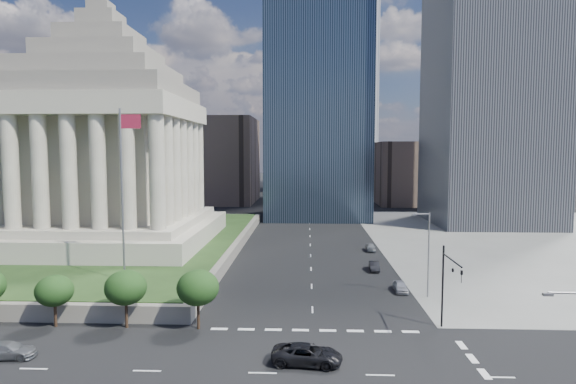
{
  "coord_description": "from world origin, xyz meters",
  "views": [
    {
      "loc": [
        -0.62,
        -30.52,
        16.99
      ],
      "look_at": [
        -2.6,
        19.26,
        12.78
      ],
      "focal_mm": 30.0,
      "sensor_mm": 36.0,
      "label": 1
    }
  ],
  "objects_px": {
    "flagpole": "(123,185)",
    "suv_grey": "(8,350)",
    "street_lamp_north": "(427,249)",
    "war_memorial": "(105,125)",
    "parked_sedan_far": "(371,247)",
    "street_lamp_south": "(576,371)",
    "parked_sedan_mid": "(374,266)",
    "pickup_truck": "(307,354)",
    "parked_sedan_near": "(400,286)",
    "traffic_signal_ne": "(448,279)"
  },
  "relations": [
    {
      "from": "war_memorial",
      "to": "pickup_truck",
      "type": "height_order",
      "value": "war_memorial"
    },
    {
      "from": "street_lamp_south",
      "to": "pickup_truck",
      "type": "xyz_separation_m",
      "value": [
        -13.9,
        12.72,
        -4.87
      ]
    },
    {
      "from": "traffic_signal_ne",
      "to": "street_lamp_north",
      "type": "distance_m",
      "value": 11.34
    },
    {
      "from": "traffic_signal_ne",
      "to": "parked_sedan_near",
      "type": "relative_size",
      "value": 2.12
    },
    {
      "from": "flagpole",
      "to": "parked_sedan_mid",
      "type": "xyz_separation_m",
      "value": [
        30.83,
        13.34,
        -12.48
      ]
    },
    {
      "from": "parked_sedan_mid",
      "to": "street_lamp_north",
      "type": "bearing_deg",
      "value": -67.53
    },
    {
      "from": "war_memorial",
      "to": "parked_sedan_near",
      "type": "xyz_separation_m",
      "value": [
        44.75,
        -20.83,
        -20.76
      ]
    },
    {
      "from": "parked_sedan_mid",
      "to": "parked_sedan_far",
      "type": "distance_m",
      "value": 13.64
    },
    {
      "from": "street_lamp_south",
      "to": "pickup_truck",
      "type": "distance_m",
      "value": 19.47
    },
    {
      "from": "flagpole",
      "to": "suv_grey",
      "type": "bearing_deg",
      "value": -101.18
    },
    {
      "from": "war_memorial",
      "to": "parked_sedan_near",
      "type": "height_order",
      "value": "war_memorial"
    },
    {
      "from": "parked_sedan_mid",
      "to": "pickup_truck",
      "type": "bearing_deg",
      "value": -104.23
    },
    {
      "from": "street_lamp_north",
      "to": "flagpole",
      "type": "bearing_deg",
      "value": -178.37
    },
    {
      "from": "suv_grey",
      "to": "parked_sedan_mid",
      "type": "bearing_deg",
      "value": -52.71
    },
    {
      "from": "traffic_signal_ne",
      "to": "street_lamp_south",
      "type": "xyz_separation_m",
      "value": [
        0.83,
        -19.7,
        0.41
      ]
    },
    {
      "from": "traffic_signal_ne",
      "to": "parked_sedan_far",
      "type": "height_order",
      "value": "traffic_signal_ne"
    },
    {
      "from": "street_lamp_north",
      "to": "parked_sedan_mid",
      "type": "height_order",
      "value": "street_lamp_north"
    },
    {
      "from": "war_memorial",
      "to": "suv_grey",
      "type": "xyz_separation_m",
      "value": [
        8.79,
        -41.13,
        -20.74
      ]
    },
    {
      "from": "war_memorial",
      "to": "parked_sedan_far",
      "type": "distance_m",
      "value": 48.96
    },
    {
      "from": "street_lamp_north",
      "to": "parked_sedan_near",
      "type": "xyz_separation_m",
      "value": [
        -2.58,
        2.17,
        -5.02
      ]
    },
    {
      "from": "flagpole",
      "to": "parked_sedan_far",
      "type": "relative_size",
      "value": 5.13
    },
    {
      "from": "street_lamp_north",
      "to": "parked_sedan_mid",
      "type": "bearing_deg",
      "value": 109.33
    },
    {
      "from": "street_lamp_south",
      "to": "street_lamp_north",
      "type": "xyz_separation_m",
      "value": [
        0.0,
        31.0,
        0.0
      ]
    },
    {
      "from": "pickup_truck",
      "to": "suv_grey",
      "type": "relative_size",
      "value": 1.25
    },
    {
      "from": "flagpole",
      "to": "pickup_truck",
      "type": "distance_m",
      "value": 30.03
    },
    {
      "from": "street_lamp_north",
      "to": "parked_sedan_far",
      "type": "relative_size",
      "value": 2.57
    },
    {
      "from": "suv_grey",
      "to": "street_lamp_north",
      "type": "bearing_deg",
      "value": -69.2
    },
    {
      "from": "flagpole",
      "to": "parked_sedan_mid",
      "type": "distance_m",
      "value": 35.84
    },
    {
      "from": "flagpole",
      "to": "street_lamp_north",
      "type": "height_order",
      "value": "flagpole"
    },
    {
      "from": "pickup_truck",
      "to": "suv_grey",
      "type": "distance_m",
      "value": 24.64
    },
    {
      "from": "street_lamp_north",
      "to": "suv_grey",
      "type": "height_order",
      "value": "street_lamp_north"
    },
    {
      "from": "parked_sedan_far",
      "to": "parked_sedan_mid",
      "type": "bearing_deg",
      "value": -93.76
    },
    {
      "from": "flagpole",
      "to": "pickup_truck",
      "type": "xyz_separation_m",
      "value": [
        21.25,
        -17.28,
        -12.33
      ]
    },
    {
      "from": "pickup_truck",
      "to": "suv_grey",
      "type": "height_order",
      "value": "pickup_truck"
    },
    {
      "from": "street_lamp_north",
      "to": "parked_sedan_far",
      "type": "height_order",
      "value": "street_lamp_north"
    },
    {
      "from": "flagpole",
      "to": "parked_sedan_far",
      "type": "xyz_separation_m",
      "value": [
        32.09,
        26.92,
        -12.45
      ]
    },
    {
      "from": "pickup_truck",
      "to": "parked_sedan_near",
      "type": "distance_m",
      "value": 23.38
    },
    {
      "from": "war_memorial",
      "to": "street_lamp_north",
      "type": "bearing_deg",
      "value": -25.92
    },
    {
      "from": "flagpole",
      "to": "street_lamp_north",
      "type": "distance_m",
      "value": 35.95
    },
    {
      "from": "war_memorial",
      "to": "parked_sedan_far",
      "type": "xyz_separation_m",
      "value": [
        44.26,
        2.92,
        -20.74
      ]
    },
    {
      "from": "pickup_truck",
      "to": "parked_sedan_mid",
      "type": "xyz_separation_m",
      "value": [
        9.58,
        30.62,
        -0.16
      ]
    },
    {
      "from": "pickup_truck",
      "to": "suv_grey",
      "type": "bearing_deg",
      "value": 95.3
    },
    {
      "from": "street_lamp_north",
      "to": "parked_sedan_mid",
      "type": "xyz_separation_m",
      "value": [
        -4.33,
        12.34,
        -5.03
      ]
    },
    {
      "from": "traffic_signal_ne",
      "to": "parked_sedan_far",
      "type": "relative_size",
      "value": 2.05
    },
    {
      "from": "pickup_truck",
      "to": "parked_sedan_near",
      "type": "bearing_deg",
      "value": -23.33
    },
    {
      "from": "flagpole",
      "to": "street_lamp_south",
      "type": "bearing_deg",
      "value": -40.47
    },
    {
      "from": "parked_sedan_near",
      "to": "parked_sedan_mid",
      "type": "bearing_deg",
      "value": 100.4
    },
    {
      "from": "traffic_signal_ne",
      "to": "street_lamp_south",
      "type": "bearing_deg",
      "value": -87.59
    },
    {
      "from": "street_lamp_north",
      "to": "traffic_signal_ne",
      "type": "bearing_deg",
      "value": -94.19
    },
    {
      "from": "flagpole",
      "to": "street_lamp_north",
      "type": "relative_size",
      "value": 2.0
    }
  ]
}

